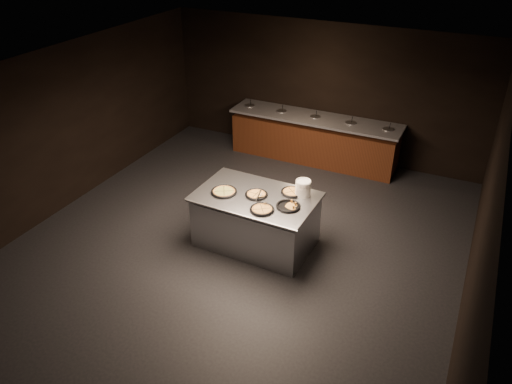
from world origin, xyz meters
The scene contains 11 objects.
room centered at (0.00, 0.00, 1.45)m, with size 7.02×8.02×2.92m.
salad_bar centered at (0.00, 3.56, 0.44)m, with size 3.70×0.83×1.18m.
serving_counter centered at (0.23, 0.21, 0.44)m, with size 1.95×1.27×0.92m.
plate_stack centered at (0.89, 0.54, 1.05)m, with size 0.24×0.24×0.26m, color white.
pan_veggie_whole centered at (-0.28, 0.06, 0.94)m, with size 0.42×0.42×0.04m.
pan_cheese_whole centered at (0.23, 0.21, 0.94)m, with size 0.36×0.36×0.04m.
pan_cheese_slices_a centered at (0.72, 0.53, 0.94)m, with size 0.36×0.36×0.04m.
pan_cheese_slices_b centered at (0.50, -0.15, 0.94)m, with size 0.37×0.37×0.04m.
pan_veggie_slices centered at (0.82, 0.11, 0.94)m, with size 0.38×0.38×0.04m.
server_left centered at (0.33, 0.12, 0.99)m, with size 0.09×0.31×0.15m.
server_right centered at (0.45, 0.00, 1.00)m, with size 0.34×0.19×0.17m.
Camera 1 is at (3.19, -5.94, 4.96)m, focal length 35.00 mm.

